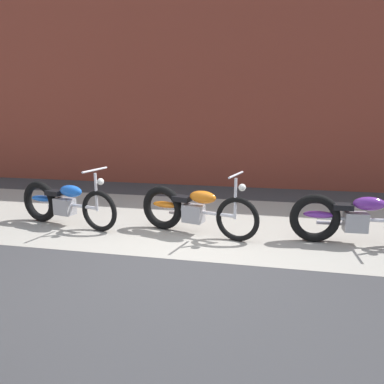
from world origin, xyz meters
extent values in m
plane|color=#38383A|center=(0.00, 0.00, 0.00)|extent=(80.00, 80.00, 0.00)
cube|color=#9E998E|center=(0.00, 1.75, 0.00)|extent=(36.00, 3.50, 0.01)
cube|color=brown|center=(0.00, 5.20, 2.78)|extent=(36.00, 0.50, 5.56)
torus|color=black|center=(-1.57, 0.88, 0.34)|extent=(0.68, 0.23, 0.68)
torus|color=black|center=(-2.84, 1.17, 0.36)|extent=(0.74, 0.29, 0.73)
cylinder|color=silver|center=(-2.20, 1.03, 0.38)|extent=(1.22, 0.33, 0.06)
cube|color=#99999E|center=(-2.28, 1.04, 0.34)|extent=(0.36, 0.29, 0.28)
ellipsoid|color=blue|center=(-2.13, 1.01, 0.62)|extent=(0.47, 0.28, 0.20)
ellipsoid|color=blue|center=(-2.79, 1.16, 0.42)|extent=(0.47, 0.27, 0.10)
cube|color=black|center=(-2.48, 1.09, 0.56)|extent=(0.32, 0.26, 0.08)
cylinder|color=silver|center=(-1.61, 0.89, 0.65)|extent=(0.05, 0.05, 0.62)
cylinder|color=silver|center=(-1.61, 0.89, 1.01)|extent=(0.16, 0.57, 0.03)
sphere|color=white|center=(-1.51, 0.87, 0.83)|extent=(0.11, 0.11, 0.11)
cylinder|color=silver|center=(-2.48, 1.24, 0.26)|extent=(0.55, 0.18, 0.06)
torus|color=black|center=(0.66, 0.87, 0.34)|extent=(0.68, 0.25, 0.68)
torus|color=black|center=(-0.60, 1.20, 0.36)|extent=(0.74, 0.31, 0.73)
cylinder|color=silver|center=(0.03, 1.04, 0.38)|extent=(1.21, 0.36, 0.06)
cube|color=#99999E|center=(-0.05, 1.06, 0.34)|extent=(0.37, 0.29, 0.28)
ellipsoid|color=orange|center=(0.10, 1.02, 0.62)|extent=(0.47, 0.29, 0.20)
ellipsoid|color=orange|center=(-0.55, 1.19, 0.42)|extent=(0.47, 0.28, 0.10)
cube|color=black|center=(-0.25, 1.11, 0.56)|extent=(0.32, 0.26, 0.08)
cylinder|color=silver|center=(0.62, 0.88, 0.65)|extent=(0.05, 0.05, 0.62)
cylinder|color=silver|center=(0.62, 0.88, 1.01)|extent=(0.18, 0.57, 0.03)
sphere|color=white|center=(0.71, 0.86, 0.83)|extent=(0.11, 0.11, 0.11)
cylinder|color=silver|center=(-0.25, 1.26, 0.26)|extent=(0.55, 0.20, 0.06)
torus|color=black|center=(1.78, 1.08, 0.36)|extent=(0.73, 0.15, 0.73)
cylinder|color=silver|center=(2.43, 1.09, 0.38)|extent=(1.24, 0.09, 0.06)
cube|color=#99999E|center=(2.35, 1.09, 0.34)|extent=(0.33, 0.23, 0.28)
ellipsoid|color=#6B2D93|center=(2.51, 1.10, 0.62)|extent=(0.44, 0.20, 0.20)
ellipsoid|color=#6B2D93|center=(1.83, 1.08, 0.42)|extent=(0.44, 0.19, 0.10)
cube|color=black|center=(2.15, 1.09, 0.56)|extent=(0.29, 0.21, 0.08)
cylinder|color=silver|center=(2.11, 1.24, 0.26)|extent=(0.55, 0.07, 0.06)
camera|label=1|loc=(1.03, -4.26, 1.88)|focal=33.37mm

